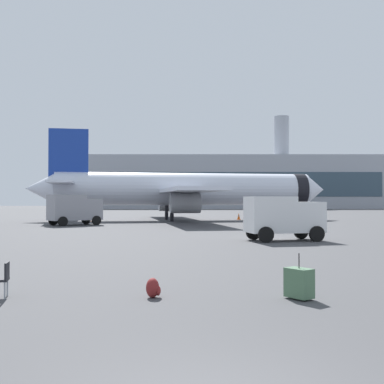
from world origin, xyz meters
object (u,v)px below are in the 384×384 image
object	(u,v)px
safety_cone_near	(308,220)
rolling_suitcase	(301,283)
safety_cone_mid	(95,218)
traveller_backpack	(155,288)
safety_cone_far	(241,216)
airplane_at_gate	(186,189)
cargo_van	(285,216)
service_truck	(77,208)
gate_chair	(4,277)

from	to	relation	value
safety_cone_near	rolling_suitcase	xyz separation A→B (m)	(-9.06, -37.23, 0.04)
safety_cone_mid	traveller_backpack	size ratio (longest dim) A/B	1.59
safety_cone_near	safety_cone_far	world-z (taller)	safety_cone_far
airplane_at_gate	cargo_van	size ratio (longest dim) A/B	7.56
safety_cone_far	rolling_suitcase	bearing A→B (deg)	-93.83
cargo_van	safety_cone_mid	xyz separation A→B (m)	(-16.40, 25.27, -1.07)
cargo_van	traveller_backpack	xyz separation A→B (m)	(-6.30, -16.39, -1.22)
service_truck	gate_chair	xyz separation A→B (m)	(6.55, -33.81, -1.11)
service_truck	gate_chair	bearing A→B (deg)	-79.04
service_truck	rolling_suitcase	bearing A→B (deg)	-67.92
safety_cone_mid	gate_chair	xyz separation A→B (m)	(6.38, -41.68, 0.12)
cargo_van	safety_cone_far	world-z (taller)	cargo_van
rolling_suitcase	cargo_van	bearing A→B (deg)	80.47
service_truck	safety_cone_near	size ratio (longest dim) A/B	7.21
airplane_at_gate	safety_cone_near	distance (m)	15.14
service_truck	rolling_suitcase	distance (m)	36.68
service_truck	cargo_van	bearing A→B (deg)	-46.41
safety_cone_far	traveller_backpack	bearing A→B (deg)	-98.10
safety_cone_near	safety_cone_far	distance (m)	11.53
cargo_van	rolling_suitcase	distance (m)	16.83
safety_cone_near	safety_cone_mid	world-z (taller)	safety_cone_mid
service_truck	safety_cone_far	distance (m)	21.49
safety_cone_near	gate_chair	distance (m)	40.49
cargo_van	rolling_suitcase	bearing A→B (deg)	-99.53
airplane_at_gate	traveller_backpack	world-z (taller)	airplane_at_gate
airplane_at_gate	traveller_backpack	distance (m)	44.93
service_truck	traveller_backpack	bearing A→B (deg)	-73.12
safety_cone_mid	rolling_suitcase	bearing A→B (deg)	-71.97
traveller_backpack	airplane_at_gate	bearing A→B (deg)	90.00
airplane_at_gate	gate_chair	bearing A→B (deg)	-94.73
rolling_suitcase	service_truck	bearing A→B (deg)	112.08
safety_cone_far	gate_chair	size ratio (longest dim) A/B	0.95
cargo_van	rolling_suitcase	size ratio (longest dim) A/B	4.29
cargo_van	safety_cone_far	size ratio (longest dim) A/B	5.74
service_truck	traveller_backpack	size ratio (longest dim) A/B	10.71
service_truck	cargo_van	xyz separation A→B (m)	(16.56, -17.40, -0.16)
airplane_at_gate	service_truck	xyz separation A→B (m)	(-10.25, -11.01, -2.05)
safety_cone_mid	rolling_suitcase	xyz separation A→B (m)	(13.62, -41.84, 0.01)
airplane_at_gate	safety_cone_mid	xyz separation A→B (m)	(-10.09, -3.13, -3.28)
rolling_suitcase	traveller_backpack	distance (m)	3.53
service_truck	traveller_backpack	xyz separation A→B (m)	(10.26, -33.79, -1.37)
airplane_at_gate	service_truck	world-z (taller)	airplane_at_gate
service_truck	safety_cone_far	bearing A→B (deg)	37.86
safety_cone_near	gate_chair	bearing A→B (deg)	-113.72
traveller_backpack	safety_cone_near	bearing A→B (deg)	71.25
cargo_van	safety_cone_far	distance (m)	30.59
traveller_backpack	service_truck	bearing A→B (deg)	106.88
rolling_suitcase	airplane_at_gate	bearing A→B (deg)	94.48
airplane_at_gate	cargo_van	bearing A→B (deg)	-77.48
safety_cone_mid	traveller_backpack	xyz separation A→B (m)	(10.09, -41.67, -0.15)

